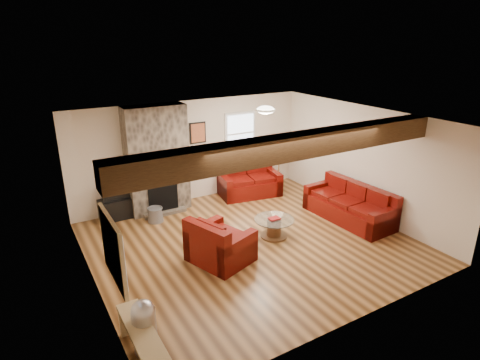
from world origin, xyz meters
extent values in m
plane|color=#553216|center=(0.00, 0.00, 0.00)|extent=(8.00, 8.00, 0.00)
plane|color=white|center=(0.00, 0.00, 2.50)|extent=(8.00, 8.00, 0.00)
plane|color=beige|center=(0.00, 2.75, 1.25)|extent=(8.00, 0.00, 8.00)
plane|color=beige|center=(0.00, -2.75, 1.25)|extent=(8.00, 0.00, 8.00)
plane|color=beige|center=(-3.00, 0.00, 1.25)|extent=(0.00, 7.50, 7.50)
plane|color=beige|center=(3.00, 0.00, 1.25)|extent=(0.00, 7.50, 7.50)
cube|color=black|center=(0.00, -1.25, 2.31)|extent=(6.00, 0.36, 0.38)
cube|color=#352F29|center=(-1.00, 2.50, 1.25)|extent=(1.40, 0.50, 2.50)
cube|color=black|center=(-1.00, 2.25, 0.45)|extent=(0.70, 0.06, 0.90)
cube|color=#352F29|center=(-1.00, 2.20, 0.04)|extent=(1.00, 0.25, 0.08)
cylinder|color=#452B16|center=(0.55, -0.01, 0.02)|extent=(0.55, 0.55, 0.04)
cylinder|color=#452B16|center=(0.55, -0.01, 0.18)|extent=(0.29, 0.29, 0.37)
cylinder|color=white|center=(0.55, -0.01, 0.39)|extent=(0.82, 0.82, 0.02)
cube|color=maroon|center=(0.55, -0.01, 0.42)|extent=(0.23, 0.16, 0.03)
cube|color=black|center=(-1.93, 2.53, 0.24)|extent=(0.94, 0.38, 0.47)
imported|color=black|center=(-1.93, 2.53, 0.68)|extent=(0.75, 0.10, 0.43)
cylinder|color=tan|center=(2.05, 1.93, 0.02)|extent=(0.28, 0.28, 0.03)
cylinder|color=tan|center=(2.05, 1.93, 0.70)|extent=(0.03, 0.03, 1.40)
cone|color=#FFEAC1|center=(2.05, 1.93, 1.42)|extent=(0.40, 0.40, 0.28)
camera|label=1|loc=(-3.83, -6.06, 3.95)|focal=30.00mm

